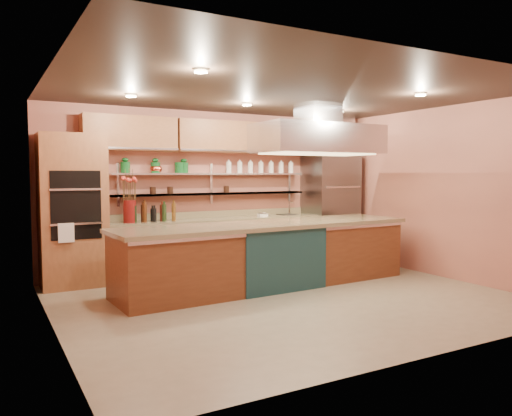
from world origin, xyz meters
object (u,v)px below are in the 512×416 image
refrigerator (330,207)px  kitchen_scale (262,214)px  island (268,255)px  flower_vase (130,211)px  green_canister (179,168)px  copper_kettle (157,169)px

refrigerator → kitchen_scale: (-1.53, 0.01, -0.07)m
island → flower_vase: flower_vase is taller
kitchen_scale → green_canister: green_canister is taller
copper_kettle → green_canister: size_ratio=0.93×
flower_vase → green_canister: bearing=13.5°
refrigerator → flower_vase: refrigerator is taller
island → refrigerator: bearing=29.0°
island → flower_vase: size_ratio=12.94×
flower_vase → kitchen_scale: flower_vase is taller
green_canister → copper_kettle: bearing=180.0°
refrigerator → flower_vase: 3.95m
kitchen_scale → copper_kettle: 2.07m
flower_vase → copper_kettle: 0.88m
flower_vase → kitchen_scale: 2.42m
island → green_canister: size_ratio=25.43×
refrigerator → copper_kettle: refrigerator is taller
flower_vase → kitchen_scale: (2.42, 0.00, -0.13)m
kitchen_scale → green_canister: size_ratio=0.90×
flower_vase → refrigerator: bearing=-0.1°
island → copper_kettle: bearing=123.8°
kitchen_scale → green_canister: bearing=161.9°
flower_vase → green_canister: green_canister is taller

